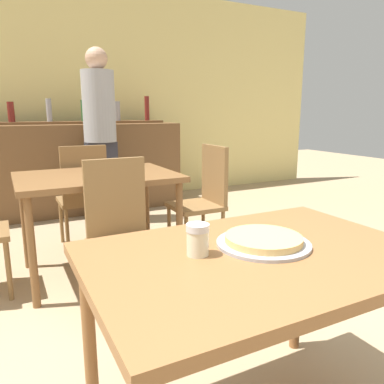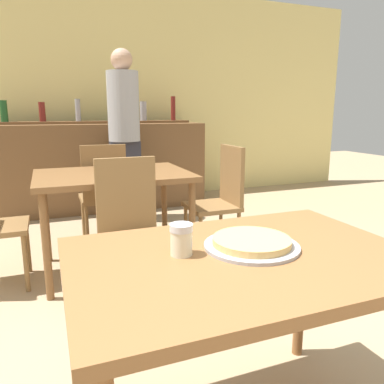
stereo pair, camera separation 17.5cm
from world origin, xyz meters
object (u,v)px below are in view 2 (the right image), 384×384
(chair_far_side_front, at_px, (130,225))
(cheese_shaker, at_px, (181,239))
(pizza_tray, at_px, (252,243))
(person_standing, at_px, (124,129))
(chair_far_side_right, at_px, (221,194))
(chair_far_side_back, at_px, (104,189))

(chair_far_side_front, height_order, cheese_shaker, chair_far_side_front)
(pizza_tray, bearing_deg, person_standing, 87.05)
(chair_far_side_right, bearing_deg, pizza_tray, -22.31)
(person_standing, bearing_deg, pizza_tray, -92.95)
(chair_far_side_front, relative_size, cheese_shaker, 8.63)
(cheese_shaker, distance_m, person_standing, 3.04)
(cheese_shaker, bearing_deg, chair_far_side_right, 60.36)
(chair_far_side_right, relative_size, person_standing, 0.50)
(chair_far_side_back, distance_m, person_standing, 0.99)
(pizza_tray, relative_size, cheese_shaker, 3.14)
(chair_far_side_back, xyz_separation_m, person_standing, (0.36, 0.77, 0.49))
(chair_far_side_back, bearing_deg, chair_far_side_right, 147.60)
(chair_far_side_front, xyz_separation_m, chair_far_side_back, (0.00, 1.14, 0.00))
(chair_far_side_back, relative_size, chair_far_side_right, 1.00)
(chair_far_side_right, distance_m, cheese_shaker, 1.93)
(chair_far_side_front, relative_size, chair_far_side_right, 1.00)
(chair_far_side_front, bearing_deg, chair_far_side_back, 90.00)
(chair_far_side_back, bearing_deg, pizza_tray, 95.10)
(chair_far_side_front, distance_m, chair_far_side_right, 1.06)
(person_standing, bearing_deg, cheese_shaker, -97.76)
(chair_far_side_back, height_order, chair_far_side_right, same)
(chair_far_side_front, distance_m, chair_far_side_back, 1.14)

